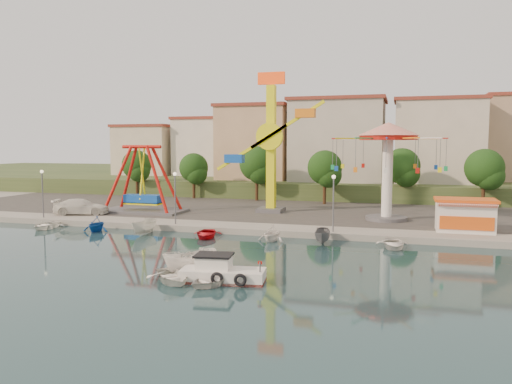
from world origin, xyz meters
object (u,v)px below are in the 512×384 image
at_px(kamikaze_tower, 274,147).
at_px(cabin_motorboat, 221,274).
at_px(wave_swinger, 388,149).
at_px(skiff, 191,261).
at_px(rowboat_a, 172,276).
at_px(pirate_ship_ride, 142,181).
at_px(van, 81,207).

bearing_deg(kamikaze_tower, cabin_motorboat, -82.60).
xyz_separation_m(kamikaze_tower, wave_swinger, (13.04, -2.66, -0.16)).
bearing_deg(skiff, cabin_motorboat, 8.17).
distance_m(kamikaze_tower, rowboat_a, 30.24).
height_order(rowboat_a, skiff, skiff).
bearing_deg(wave_swinger, rowboat_a, -114.84).
bearing_deg(rowboat_a, kamikaze_tower, 48.12).
height_order(pirate_ship_ride, van, pirate_ship_ride).
distance_m(pirate_ship_ride, van, 7.53).
bearing_deg(cabin_motorboat, wave_swinger, 62.23).
relative_size(kamikaze_tower, rowboat_a, 4.35).
xyz_separation_m(kamikaze_tower, van, (-20.96, -8.00, -6.86)).
bearing_deg(kamikaze_tower, skiff, -87.97).
bearing_deg(kamikaze_tower, pirate_ship_ride, -164.27).
distance_m(kamikaze_tower, cabin_motorboat, 29.46).
relative_size(cabin_motorboat, rowboat_a, 1.46).
bearing_deg(pirate_ship_ride, wave_swinger, 3.25).
bearing_deg(skiff, pirate_ship_ride, 161.57).
bearing_deg(pirate_ship_ride, cabin_motorboat, -51.86).
distance_m(pirate_ship_ride, rowboat_a, 29.81).
bearing_deg(kamikaze_tower, rowboat_a, -88.49).
height_order(pirate_ship_ride, wave_swinger, wave_swinger).
height_order(kamikaze_tower, rowboat_a, kamikaze_tower).
bearing_deg(pirate_ship_ride, skiff, -54.45).
relative_size(pirate_ship_ride, rowboat_a, 2.64).
height_order(pirate_ship_ride, skiff, pirate_ship_ride).
distance_m(kamikaze_tower, wave_swinger, 13.31).
bearing_deg(cabin_motorboat, kamikaze_tower, 89.83).
xyz_separation_m(kamikaze_tower, rowboat_a, (0.77, -29.17, -7.96)).
height_order(wave_swinger, skiff, wave_swinger).
bearing_deg(pirate_ship_ride, van, -147.40).
bearing_deg(wave_swinger, van, -171.07).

